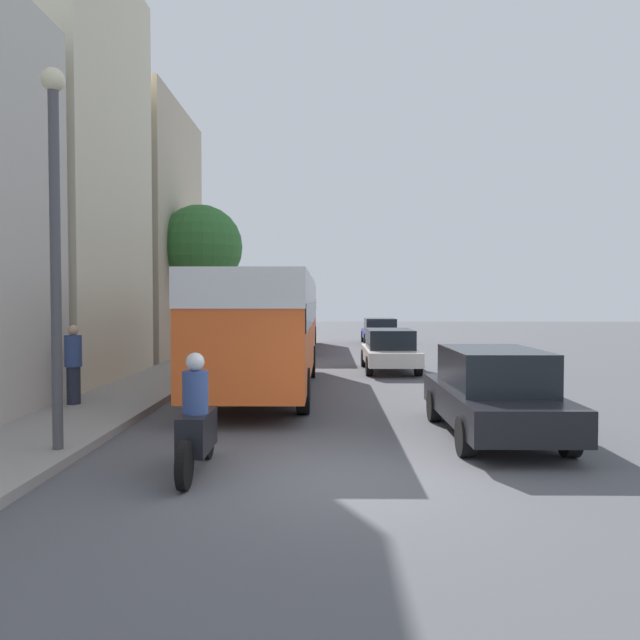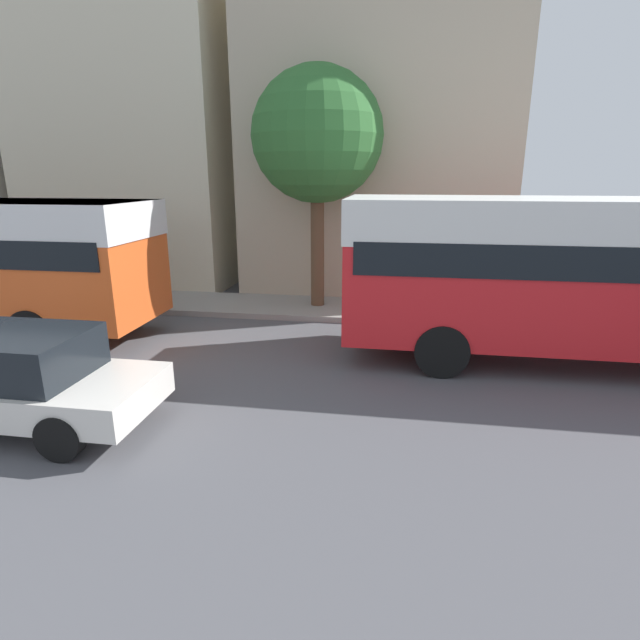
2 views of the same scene
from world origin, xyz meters
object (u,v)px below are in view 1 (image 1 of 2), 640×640
(pedestrian_walking_away, at_px, (73,364))
(bus_lead, at_px, (265,317))
(bus_following, at_px, (289,307))
(motorcycle_behind_lead, at_px, (196,426))
(car_crossing, at_px, (493,392))
(car_distant, at_px, (380,330))
(car_far_curb, at_px, (390,349))
(pedestrian_near_curb, at_px, (238,326))

(pedestrian_walking_away, bearing_deg, bus_lead, 35.52)
(bus_following, xyz_separation_m, motorcycle_behind_lead, (-0.00, -22.16, -1.38))
(bus_lead, bearing_deg, car_crossing, -49.25)
(bus_lead, xyz_separation_m, motorcycle_behind_lead, (-0.21, -7.78, -1.31))
(motorcycle_behind_lead, xyz_separation_m, car_distant, (4.82, 25.94, 0.06))
(bus_lead, xyz_separation_m, car_far_curb, (3.81, 4.89, -1.24))
(bus_lead, height_order, motorcycle_behind_lead, bus_lead)
(pedestrian_near_curb, bearing_deg, car_crossing, -71.39)
(bus_lead, relative_size, car_far_curb, 2.35)
(car_distant, bearing_deg, car_crossing, 90.05)
(car_far_curb, distance_m, car_distant, 13.30)
(bus_lead, distance_m, car_crossing, 7.20)
(bus_following, distance_m, car_distant, 6.27)
(car_far_curb, relative_size, pedestrian_near_curb, 2.76)
(car_distant, distance_m, pedestrian_walking_away, 22.69)
(car_distant, bearing_deg, bus_lead, 75.74)
(car_crossing, distance_m, car_far_curb, 10.30)
(bus_lead, height_order, pedestrian_walking_away, bus_lead)
(motorcycle_behind_lead, xyz_separation_m, car_crossing, (4.84, 2.41, 0.13))
(bus_following, relative_size, car_crossing, 2.14)
(bus_lead, bearing_deg, motorcycle_behind_lead, -91.52)
(bus_lead, distance_m, pedestrian_near_curb, 18.68)
(car_far_curb, bearing_deg, car_distant, 86.54)
(pedestrian_walking_away, bearing_deg, car_crossing, -16.44)
(motorcycle_behind_lead, distance_m, car_distant, 26.39)
(bus_following, xyz_separation_m, pedestrian_walking_away, (-3.77, -17.22, -1.02))
(motorcycle_behind_lead, distance_m, pedestrian_near_curb, 26.32)
(car_distant, height_order, pedestrian_near_curb, pedestrian_near_curb)
(motorcycle_behind_lead, height_order, pedestrian_near_curb, pedestrian_near_curb)
(motorcycle_behind_lead, distance_m, pedestrian_walking_away, 6.23)
(bus_lead, height_order, car_far_curb, bus_lead)
(car_distant, relative_size, pedestrian_near_curb, 2.68)
(bus_following, distance_m, pedestrian_near_curb, 5.19)
(bus_lead, relative_size, car_crossing, 2.25)
(motorcycle_behind_lead, distance_m, car_crossing, 5.41)
(bus_lead, xyz_separation_m, pedestrian_near_curb, (-3.36, 18.35, -1.05))
(bus_lead, xyz_separation_m, car_distant, (4.61, 18.16, -1.26))
(car_distant, bearing_deg, pedestrian_walking_away, 67.75)
(bus_lead, bearing_deg, pedestrian_near_curb, 100.37)
(motorcycle_behind_lead, bearing_deg, car_crossing, 26.43)
(motorcycle_behind_lead, relative_size, pedestrian_walking_away, 1.28)
(car_crossing, relative_size, pedestrian_walking_away, 2.61)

